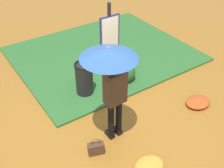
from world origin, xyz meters
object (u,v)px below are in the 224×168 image
person_with_umbrella (112,72)px  trash_bin (84,79)px  info_sign_post (110,44)px  handbag (96,148)px

person_with_umbrella → trash_bin: bearing=-99.7°
info_sign_post → handbag: 2.07m
person_with_umbrella → info_sign_post: bearing=-121.9°
handbag → trash_bin: bearing=-113.3°
person_with_umbrella → info_sign_post: (-0.62, -1.00, -0.11)m
info_sign_post → trash_bin: info_sign_post is taller
person_with_umbrella → handbag: bearing=20.6°
handbag → info_sign_post: bearing=-132.9°
person_with_umbrella → trash_bin: (-0.26, -1.51, -1.13)m
info_sign_post → trash_bin: size_ratio=2.76×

